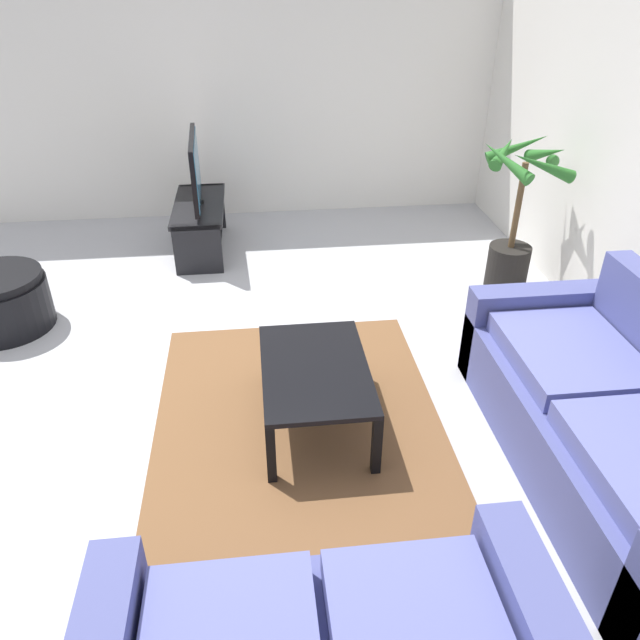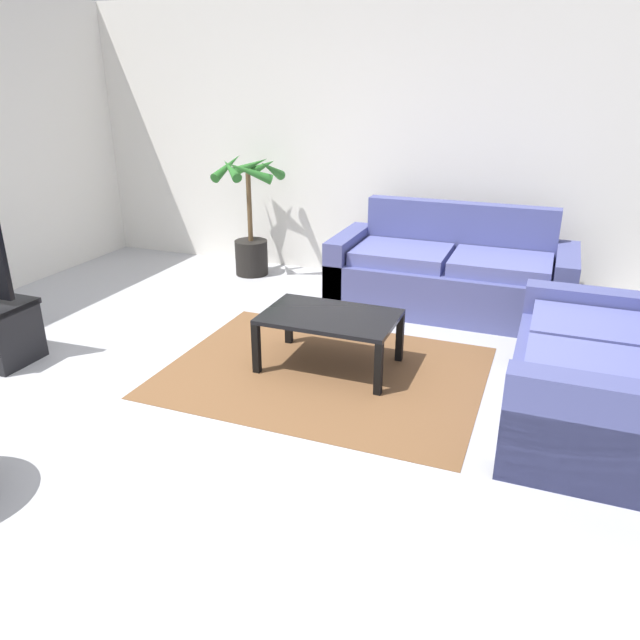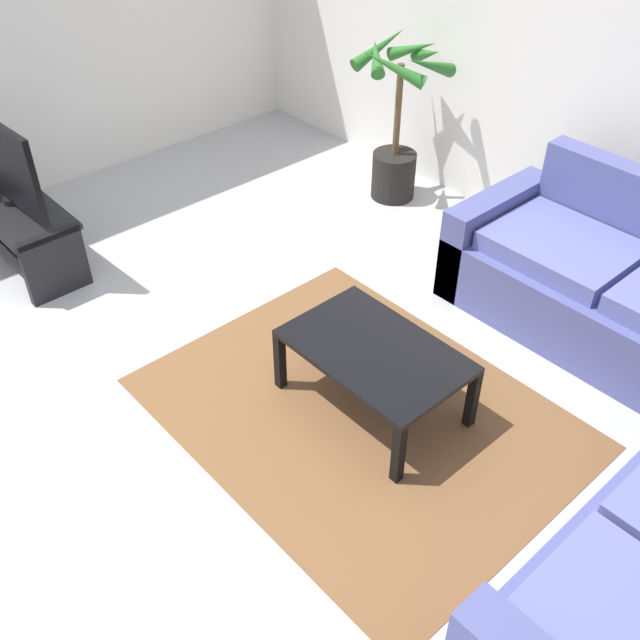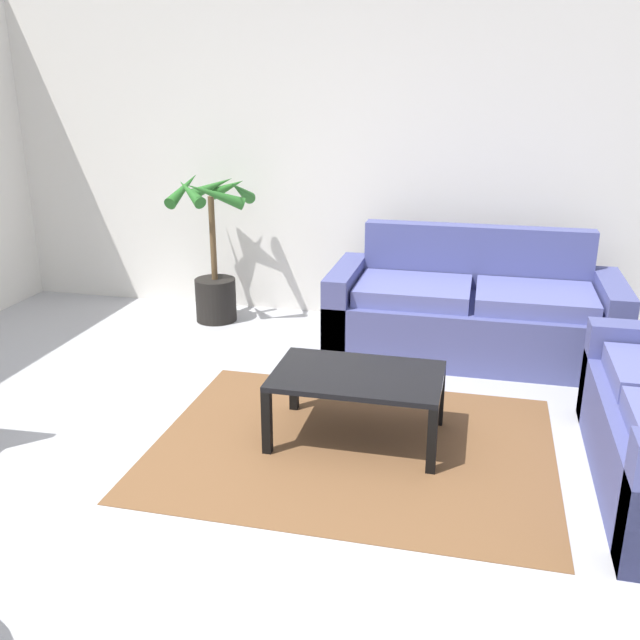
{
  "view_description": "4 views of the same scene",
  "coord_description": "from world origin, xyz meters",
  "px_view_note": "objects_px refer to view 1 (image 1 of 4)",
  "views": [
    {
      "loc": [
        3.32,
        0.48,
        2.4
      ],
      "look_at": [
        0.25,
        0.84,
        0.53
      ],
      "focal_mm": 34.01,
      "sensor_mm": 36.0,
      "label": 1
    },
    {
      "loc": [
        1.92,
        -2.96,
        1.97
      ],
      "look_at": [
        0.64,
        0.32,
        0.55
      ],
      "focal_mm": 34.19,
      "sensor_mm": 36.0,
      "label": 2
    },
    {
      "loc": [
        2.44,
        -1.31,
        2.85
      ],
      "look_at": [
        0.28,
        0.62,
        0.52
      ],
      "focal_mm": 40.7,
      "sensor_mm": 36.0,
      "label": 3
    },
    {
      "loc": [
        1.16,
        -2.76,
        1.95
      ],
      "look_at": [
        0.32,
        0.79,
        0.69
      ],
      "focal_mm": 39.36,
      "sensor_mm": 36.0,
      "label": 4
    }
  ],
  "objects_px": {
    "tv": "(195,169)",
    "coffee_table": "(315,374)",
    "tv_stand": "(200,219)",
    "potted_palm": "(515,227)",
    "couch_main": "(617,428)",
    "ottoman": "(0,302)"
  },
  "relations": [
    {
      "from": "coffee_table",
      "to": "couch_main",
      "type": "bearing_deg",
      "value": 68.83
    },
    {
      "from": "couch_main",
      "to": "potted_palm",
      "type": "xyz_separation_m",
      "value": [
        -2.12,
        0.27,
        0.24
      ]
    },
    {
      "from": "coffee_table",
      "to": "potted_palm",
      "type": "xyz_separation_m",
      "value": [
        -1.54,
        1.78,
        0.19
      ]
    },
    {
      "from": "coffee_table",
      "to": "ottoman",
      "type": "relative_size",
      "value": 1.35
    },
    {
      "from": "tv",
      "to": "ottoman",
      "type": "height_order",
      "value": "tv"
    },
    {
      "from": "potted_palm",
      "to": "coffee_table",
      "type": "bearing_deg",
      "value": -49.11
    },
    {
      "from": "tv",
      "to": "coffee_table",
      "type": "height_order",
      "value": "tv"
    },
    {
      "from": "tv_stand",
      "to": "tv",
      "type": "height_order",
      "value": "tv"
    },
    {
      "from": "coffee_table",
      "to": "ottoman",
      "type": "xyz_separation_m",
      "value": [
        -1.34,
        -2.19,
        -0.14
      ]
    },
    {
      "from": "couch_main",
      "to": "ottoman",
      "type": "distance_m",
      "value": 4.17
    },
    {
      "from": "tv_stand",
      "to": "coffee_table",
      "type": "height_order",
      "value": "tv_stand"
    },
    {
      "from": "couch_main",
      "to": "potted_palm",
      "type": "relative_size",
      "value": 1.67
    },
    {
      "from": "couch_main",
      "to": "tv_stand",
      "type": "relative_size",
      "value": 1.89
    },
    {
      "from": "tv",
      "to": "potted_palm",
      "type": "xyz_separation_m",
      "value": [
        1.07,
        2.56,
        -0.23
      ]
    },
    {
      "from": "coffee_table",
      "to": "ottoman",
      "type": "distance_m",
      "value": 2.57
    },
    {
      "from": "potted_palm",
      "to": "tv_stand",
      "type": "bearing_deg",
      "value": -112.54
    },
    {
      "from": "couch_main",
      "to": "ottoman",
      "type": "height_order",
      "value": "couch_main"
    },
    {
      "from": "tv",
      "to": "coffee_table",
      "type": "relative_size",
      "value": 1.07
    },
    {
      "from": "tv",
      "to": "coffee_table",
      "type": "xyz_separation_m",
      "value": [
        2.6,
        0.79,
        -0.42
      ]
    },
    {
      "from": "tv_stand",
      "to": "tv",
      "type": "distance_m",
      "value": 0.47
    },
    {
      "from": "couch_main",
      "to": "ottoman",
      "type": "relative_size",
      "value": 2.98
    },
    {
      "from": "tv",
      "to": "coffee_table",
      "type": "distance_m",
      "value": 2.75
    }
  ]
}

